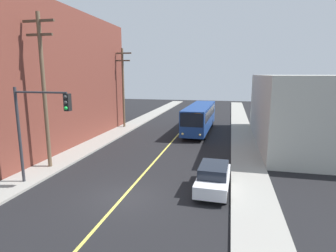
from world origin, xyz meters
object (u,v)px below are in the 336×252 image
(parked_car_white, at_px, (213,177))
(utility_pole_near, at_px, (44,85))
(utility_pole_mid, at_px, (123,84))
(traffic_signal_left_corner, at_px, (39,118))
(city_bus, at_px, (200,117))

(parked_car_white, bearing_deg, utility_pole_near, 173.55)
(utility_pole_mid, distance_m, traffic_signal_left_corner, 19.17)
(city_bus, bearing_deg, utility_pole_near, -120.54)
(utility_pole_mid, bearing_deg, parked_car_white, -54.06)
(city_bus, bearing_deg, parked_car_white, -80.93)
(city_bus, relative_size, utility_pole_mid, 1.23)
(city_bus, distance_m, traffic_signal_left_corner, 20.48)
(city_bus, distance_m, utility_pole_mid, 10.55)
(parked_car_white, bearing_deg, utility_pole_mid, 125.94)
(city_bus, relative_size, utility_pole_near, 1.12)
(parked_car_white, height_order, utility_pole_mid, utility_pole_mid)
(parked_car_white, height_order, traffic_signal_left_corner, traffic_signal_left_corner)
(parked_car_white, relative_size, traffic_signal_left_corner, 0.74)
(utility_pole_near, bearing_deg, utility_pole_mid, 91.72)
(utility_pole_mid, relative_size, traffic_signal_left_corner, 1.65)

